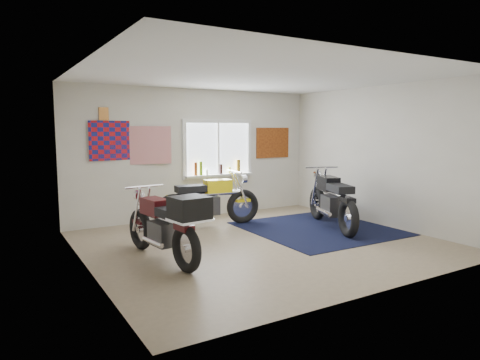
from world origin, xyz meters
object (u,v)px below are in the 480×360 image
black_chrome_bike (332,202)px  maroon_tourer (166,225)px  navy_rug (318,228)px  yellow_triumph (208,203)px

black_chrome_bike → maroon_tourer: 3.50m
navy_rug → yellow_triumph: bearing=144.1°
yellow_triumph → maroon_tourer: yellow_triumph is taller
yellow_triumph → black_chrome_bike: 2.35m
navy_rug → black_chrome_bike: 0.57m
yellow_triumph → maroon_tourer: (-1.50, -1.70, 0.06)m
black_chrome_bike → maroon_tourer: (-3.48, -0.43, 0.04)m
yellow_triumph → maroon_tourer: bearing=-125.9°
yellow_triumph → black_chrome_bike: bearing=-27.2°
yellow_triumph → black_chrome_bike: size_ratio=1.01×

